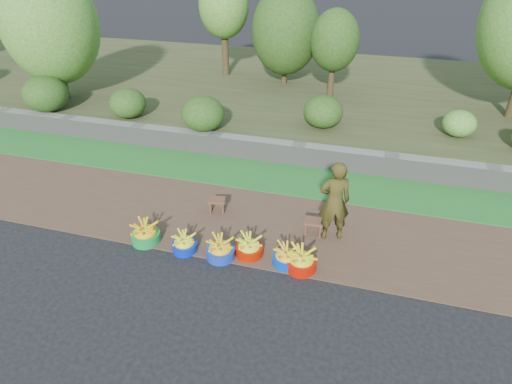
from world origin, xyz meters
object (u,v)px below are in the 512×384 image
(basin_d, at_px, (249,247))
(basin_f, at_px, (301,261))
(basin_a, at_px, (145,233))
(stool_left, at_px, (217,202))
(basin_c, at_px, (220,249))
(stool_right, at_px, (314,223))
(vendor_woman, at_px, (334,201))
(basin_b, at_px, (184,244))
(basin_e, at_px, (286,257))

(basin_d, bearing_deg, basin_f, -7.01)
(basin_a, height_order, stool_left, basin_a)
(basin_a, height_order, basin_c, basin_a)
(basin_d, height_order, stool_right, basin_d)
(basin_c, height_order, vendor_woman, vendor_woman)
(basin_f, distance_m, stool_right, 1.04)
(basin_b, distance_m, basin_f, 2.17)
(basin_e, xyz_separation_m, stool_left, (-1.74, 1.21, 0.10))
(stool_right, bearing_deg, vendor_woman, 0.46)
(basin_c, relative_size, stool_right, 1.41)
(basin_a, height_order, basin_b, basin_a)
(basin_a, xyz_separation_m, basin_c, (1.52, -0.05, -0.01))
(basin_a, bearing_deg, basin_b, -3.56)
(basin_d, relative_size, basin_f, 0.94)
(basin_c, relative_size, basin_e, 1.06)
(basin_b, height_order, stool_left, basin_b)
(basin_d, bearing_deg, stool_right, 41.76)
(basin_d, relative_size, vendor_woman, 0.31)
(stool_left, distance_m, vendor_woman, 2.48)
(basin_c, distance_m, basin_d, 0.52)
(basin_a, relative_size, basin_b, 1.17)
(basin_d, distance_m, stool_right, 1.37)
(basin_b, distance_m, stool_right, 2.48)
(basin_c, bearing_deg, vendor_woman, 31.24)
(stool_left, relative_size, vendor_woman, 0.25)
(basin_c, distance_m, vendor_woman, 2.25)
(basin_b, bearing_deg, stool_right, 26.87)
(basin_f, relative_size, stool_right, 1.46)
(basin_e, bearing_deg, basin_b, -176.03)
(basin_c, bearing_deg, basin_b, -179.93)
(stool_left, relative_size, stool_right, 1.07)
(basin_f, bearing_deg, basin_c, -176.73)
(basin_d, height_order, stool_left, basin_d)
(stool_right, relative_size, vendor_woman, 0.23)
(basin_c, xyz_separation_m, basin_d, (0.48, 0.20, -0.01))
(basin_d, bearing_deg, stool_left, 132.36)
(basin_a, bearing_deg, basin_e, 1.70)
(stool_right, bearing_deg, basin_c, -143.37)
(basin_e, relative_size, basin_f, 0.91)
(stool_left, bearing_deg, basin_a, -126.71)
(basin_d, bearing_deg, vendor_woman, 33.84)
(basin_a, distance_m, basin_f, 2.98)
(basin_a, xyz_separation_m, stool_right, (3.03, 1.07, 0.09))
(basin_d, relative_size, basin_e, 1.02)
(basin_a, bearing_deg, basin_f, 0.64)
(basin_d, bearing_deg, basin_a, -175.61)
(basin_b, height_order, vendor_woman, vendor_woman)
(basin_c, distance_m, basin_f, 1.46)
(basin_d, height_order, basin_f, basin_f)
(basin_c, relative_size, stool_left, 1.32)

